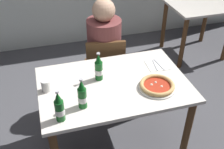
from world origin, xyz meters
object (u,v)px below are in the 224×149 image
beer_bottle_center (99,68)px  paper_cup (46,86)px  chair_behind_table (105,68)px  beer_bottle_left (82,95)px  napkin_with_cutlery (157,65)px  dining_table_main (114,94)px  pizza_margherita_near (157,86)px  dining_table_background (198,15)px  beer_bottle_right (59,108)px  diner_seated (105,57)px

beer_bottle_center → paper_cup: beer_bottle_center is taller
chair_behind_table → beer_bottle_left: size_ratio=3.44×
napkin_with_cutlery → dining_table_main: bearing=-162.3°
dining_table_main → pizza_margherita_near: (0.31, -0.15, 0.14)m
beer_bottle_left → dining_table_background: bearing=39.5°
beer_bottle_right → paper_cup: (-0.07, 0.35, -0.06)m
beer_bottle_right → dining_table_main: bearing=32.5°
dining_table_background → beer_bottle_center: size_ratio=3.24×
chair_behind_table → napkin_with_cutlery: bearing=135.6°
pizza_margherita_near → paper_cup: bearing=166.1°
pizza_margherita_near → beer_bottle_center: (-0.41, 0.24, 0.08)m
chair_behind_table → napkin_with_cutlery: size_ratio=4.45×
pizza_margherita_near → beer_bottle_right: (-0.77, -0.14, 0.08)m
beer_bottle_left → napkin_with_cutlery: (0.73, 0.35, -0.10)m
beer_bottle_center → dining_table_background: bearing=36.6°
diner_seated → paper_cup: diner_seated is taller
dining_table_background → napkin_with_cutlery: (-1.15, -1.20, 0.16)m
beer_bottle_right → paper_cup: beer_bottle_right is taller
pizza_margherita_near → napkin_with_cutlery: pizza_margherita_near is taller
dining_table_main → chair_behind_table: size_ratio=1.41×
beer_bottle_left → beer_bottle_center: (0.19, 0.30, 0.00)m
dining_table_main → pizza_margherita_near: pizza_margherita_near is taller
beer_bottle_left → dining_table_main: bearing=35.5°
dining_table_main → napkin_with_cutlery: size_ratio=6.29×
paper_cup → napkin_with_cutlery: bearing=5.2°
beer_bottle_center → beer_bottle_left: bearing=-122.9°
beer_bottle_left → beer_bottle_right: size_ratio=1.00×
napkin_with_cutlery → paper_cup: paper_cup is taller
chair_behind_table → beer_bottle_right: size_ratio=3.44×
chair_behind_table → paper_cup: chair_behind_table is taller
beer_bottle_left → chair_behind_table: bearing=65.3°
beer_bottle_center → dining_table_main: bearing=-41.5°
dining_table_background → beer_bottle_right: (-2.05, -1.64, 0.26)m
chair_behind_table → dining_table_background: chair_behind_table is taller
chair_behind_table → napkin_with_cutlery: chair_behind_table is taller
dining_table_background → napkin_with_cutlery: size_ratio=4.19×
chair_behind_table → pizza_margherita_near: 0.85m
beer_bottle_left → beer_bottle_right: 0.19m
diner_seated → beer_bottle_right: bearing=-120.2°
pizza_margherita_near → beer_bottle_right: size_ratio=1.20×
dining_table_main → beer_bottle_center: (-0.10, 0.09, 0.22)m
dining_table_background → dining_table_main: bearing=-139.8°
chair_behind_table → napkin_with_cutlery: (0.36, -0.47, 0.27)m
diner_seated → beer_bottle_right: 1.14m
diner_seated → beer_bottle_left: diner_seated is taller
beer_bottle_right → dining_table_background: bearing=38.6°
beer_bottle_right → beer_bottle_center: bearing=46.6°
chair_behind_table → paper_cup: (-0.61, -0.56, 0.32)m
beer_bottle_right → chair_behind_table: bearing=58.9°
beer_bottle_center → beer_bottle_right: 0.53m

